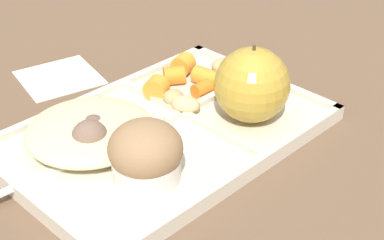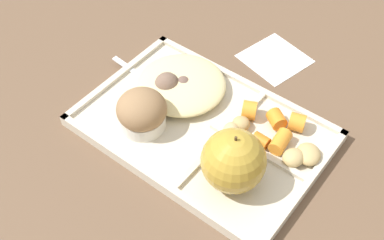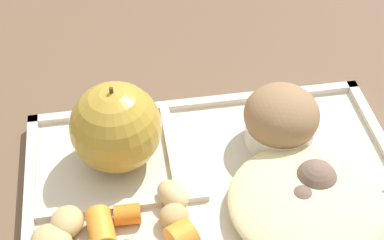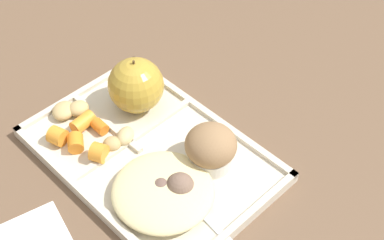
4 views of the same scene
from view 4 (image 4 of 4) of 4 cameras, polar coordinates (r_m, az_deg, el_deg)
name	(u,v)px [view 4 (image 4 of 4)]	position (r m, az deg, el deg)	size (l,w,h in m)	color
ground	(151,158)	(0.82, -4.19, -3.86)	(6.00, 6.00, 0.00)	brown
lunch_tray	(150,154)	(0.82, -4.28, -3.52)	(0.35, 0.24, 0.02)	beige
green_apple	(136,85)	(0.85, -5.74, 3.54)	(0.09, 0.09, 0.09)	#B79333
bran_muffin	(211,148)	(0.78, 1.92, -2.86)	(0.07, 0.07, 0.06)	silver
carrot_slice_edge	(58,136)	(0.84, -13.53, -1.61)	(0.03, 0.03, 0.02)	orange
carrot_slice_tilted	(100,127)	(0.84, -9.36, -0.67)	(0.02, 0.02, 0.02)	orange
carrot_slice_back	(83,122)	(0.85, -11.05, -0.22)	(0.02, 0.02, 0.04)	orange
carrot_slice_center	(76,143)	(0.83, -11.78, -2.28)	(0.02, 0.02, 0.03)	orange
carrot_slice_diagonal	(99,153)	(0.80, -9.47, -3.30)	(0.03, 0.03, 0.02)	orange
potato_chunk_small	(64,111)	(0.88, -12.96, 0.94)	(0.04, 0.03, 0.02)	tan
potato_chunk_browned	(112,144)	(0.82, -8.14, -2.42)	(0.03, 0.03, 0.02)	tan
potato_chunk_large	(78,109)	(0.87, -11.50, 1.15)	(0.03, 0.03, 0.02)	tan
potato_chunk_wedge	(125,136)	(0.82, -6.80, -1.63)	(0.03, 0.02, 0.02)	tan
egg_noodle_pile	(163,191)	(0.75, -2.97, -7.27)	(0.14, 0.14, 0.03)	beige
meatball_side	(161,188)	(0.75, -3.15, -6.97)	(0.03, 0.03, 0.03)	brown
meatball_front	(180,187)	(0.75, -1.22, -6.81)	(0.04, 0.04, 0.04)	#755B4C
plastic_fork	(199,211)	(0.75, 0.77, -9.27)	(0.15, 0.03, 0.00)	white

